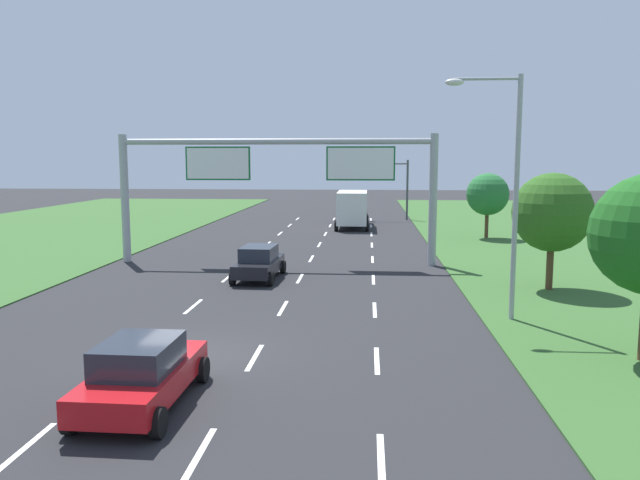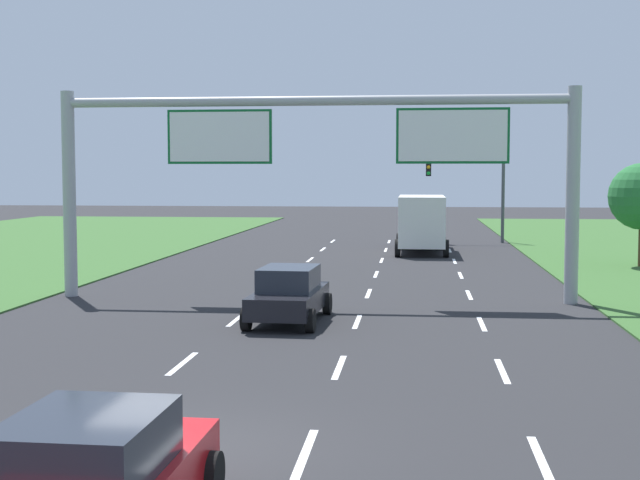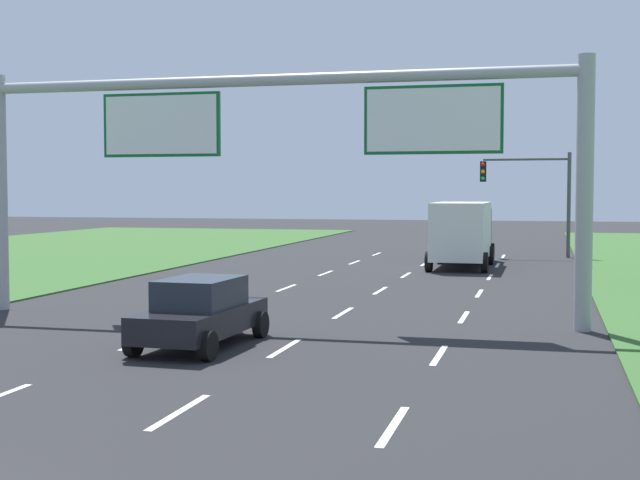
% 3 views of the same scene
% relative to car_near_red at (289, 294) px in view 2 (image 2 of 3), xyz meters
% --- Properties ---
extents(ground_plane, '(200.00, 200.00, 0.00)m').
position_rel_car_near_red_xyz_m(ground_plane, '(0.18, -11.73, -0.80)').
color(ground_plane, '#262628').
extents(lane_dashes_inner_left, '(0.14, 62.40, 0.01)m').
position_rel_car_near_red_xyz_m(lane_dashes_inner_left, '(-1.57, 0.27, -0.80)').
color(lane_dashes_inner_left, white).
rests_on(lane_dashes_inner_left, ground_plane).
extents(lane_dashes_inner_right, '(0.14, 62.40, 0.01)m').
position_rel_car_near_red_xyz_m(lane_dashes_inner_right, '(1.93, 0.27, -0.80)').
color(lane_dashes_inner_right, white).
rests_on(lane_dashes_inner_right, ground_plane).
extents(lane_dashes_slip, '(0.14, 62.40, 0.01)m').
position_rel_car_near_red_xyz_m(lane_dashes_slip, '(5.43, 0.27, -0.80)').
color(lane_dashes_slip, white).
rests_on(lane_dashes_slip, ground_plane).
extents(car_near_red, '(2.13, 4.31, 1.58)m').
position_rel_car_near_red_xyz_m(car_near_red, '(0.00, 0.00, 0.00)').
color(car_near_red, black).
rests_on(car_near_red, ground_plane).
extents(box_truck, '(2.72, 7.96, 3.03)m').
position_rel_car_near_red_xyz_m(box_truck, '(3.86, 23.33, 0.86)').
color(box_truck, navy).
rests_on(box_truck, ground_plane).
extents(sign_gantry, '(17.24, 0.44, 7.00)m').
position_rel_car_near_red_xyz_m(sign_gantry, '(0.39, 4.52, 4.10)').
color(sign_gantry, '#9EA0A5').
rests_on(sign_gantry, ground_plane).
extents(traffic_light_mast, '(4.76, 0.49, 5.60)m').
position_rel_car_near_red_xyz_m(traffic_light_mast, '(6.87, 30.04, 3.06)').
color(traffic_light_mast, '#47494F').
rests_on(traffic_light_mast, ground_plane).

